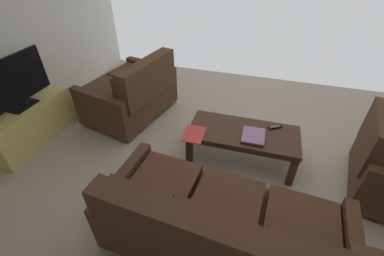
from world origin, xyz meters
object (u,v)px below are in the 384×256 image
(book_stack, at_px, (253,136))
(loose_magazine, at_px, (194,134))
(loveseat_near, at_px, (132,93))
(sofa_main, at_px, (219,229))
(tv_stand, at_px, (31,124))
(flat_tv, at_px, (12,83))
(tv_remote, at_px, (275,127))
(coffee_table, at_px, (243,136))

(book_stack, bearing_deg, loose_magazine, 11.26)
(loveseat_near, bearing_deg, sofa_main, 133.01)
(tv_stand, bearing_deg, flat_tv, -125.04)
(tv_stand, xyz_separation_m, tv_remote, (-2.91, -0.54, 0.18))
(flat_tv, bearing_deg, book_stack, -173.71)
(tv_stand, relative_size, book_stack, 3.97)
(loveseat_near, bearing_deg, loose_magazine, 146.80)
(sofa_main, bearing_deg, tv_stand, -17.59)
(sofa_main, height_order, book_stack, sofa_main)
(flat_tv, height_order, loose_magazine, flat_tv)
(tv_stand, bearing_deg, coffee_table, -171.78)
(flat_tv, bearing_deg, sofa_main, 162.39)
(tv_stand, bearing_deg, tv_remote, -169.55)
(tv_stand, height_order, flat_tv, flat_tv)
(sofa_main, relative_size, loveseat_near, 1.44)
(flat_tv, relative_size, loose_magazine, 3.02)
(sofa_main, bearing_deg, book_stack, -96.95)
(sofa_main, relative_size, tv_stand, 1.74)
(tv_stand, bearing_deg, sofa_main, 162.41)
(book_stack, height_order, tv_remote, book_stack)
(loveseat_near, relative_size, loose_magazine, 4.52)
(sofa_main, bearing_deg, loveseat_near, -46.99)
(flat_tv, relative_size, book_stack, 3.20)
(book_stack, bearing_deg, sofa_main, 83.05)
(book_stack, bearing_deg, coffee_table, -35.95)
(book_stack, bearing_deg, flat_tv, 6.29)
(tv_remote, xyz_separation_m, loose_magazine, (0.84, 0.36, -0.01))
(tv_stand, relative_size, loose_magazine, 3.75)
(tv_stand, relative_size, flat_tv, 1.24)
(flat_tv, bearing_deg, loveseat_near, -137.00)
(flat_tv, bearing_deg, loose_magazine, -175.22)
(loveseat_near, height_order, flat_tv, flat_tv)
(sofa_main, relative_size, tv_remote, 12.37)
(sofa_main, height_order, coffee_table, sofa_main)
(loose_magazine, bearing_deg, tv_stand, 3.23)
(tv_stand, distance_m, tv_remote, 2.96)
(flat_tv, height_order, book_stack, flat_tv)
(book_stack, bearing_deg, tv_remote, -132.75)
(tv_remote, distance_m, loose_magazine, 0.92)
(coffee_table, distance_m, loose_magazine, 0.56)
(loose_magazine, bearing_deg, flat_tv, 3.21)
(sofa_main, bearing_deg, coffee_table, -91.45)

